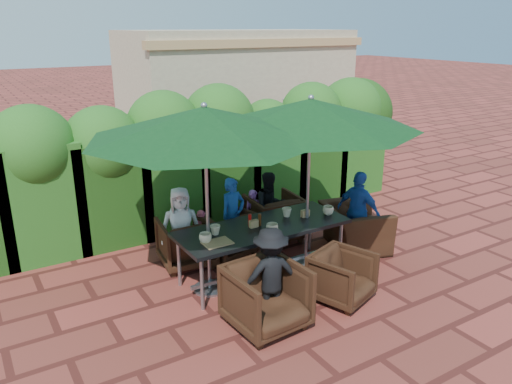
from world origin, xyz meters
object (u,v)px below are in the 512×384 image
dining_table (263,231)px  chair_near_right (342,275)px  chair_far_mid (227,232)px  chair_far_right (274,215)px  umbrella_left (205,123)px  chair_near_left (267,294)px  umbrella_right (310,114)px  chair_end_right (355,221)px  chair_far_left (186,240)px

dining_table → chair_near_right: bearing=-64.1°
chair_far_mid → chair_near_right: bearing=93.7°
chair_far_right → chair_far_mid: bearing=13.3°
chair_far_right → umbrella_left: bearing=35.5°
chair_far_right → chair_near_left: size_ratio=0.98×
chair_far_right → chair_near_left: 2.51m
umbrella_right → chair_far_right: umbrella_right is taller
dining_table → chair_near_left: chair_near_left is taller
chair_near_left → chair_near_right: (1.13, 0.00, -0.07)m
umbrella_right → chair_far_mid: size_ratio=3.86×
chair_near_left → chair_end_right: size_ratio=0.82×
chair_far_left → chair_end_right: 2.61m
umbrella_left → chair_near_right: bearing=-40.2°
dining_table → chair_far_mid: 0.92m
chair_near_left → chair_end_right: 2.59m
umbrella_right → chair_far_right: (0.16, 1.07, -1.81)m
chair_far_right → chair_end_right: 1.29m
dining_table → chair_far_left: chair_far_left is taller
chair_near_left → chair_far_mid: bearing=71.2°
umbrella_left → chair_near_right: (1.31, -1.10, -1.87)m
umbrella_left → chair_far_mid: size_ratio=3.84×
umbrella_left → chair_far_right: (1.64, 0.94, -1.81)m
chair_far_right → chair_end_right: bearing=139.0°
umbrella_left → chair_near_left: size_ratio=3.46×
umbrella_right → chair_far_left: (-1.43, 0.96, -1.83)m
chair_far_mid → chair_near_left: 1.99m
chair_near_right → umbrella_right: bearing=60.8°
chair_far_mid → chair_near_right: 2.01m
dining_table → chair_end_right: 1.74m
chair_far_mid → chair_end_right: (1.82, -0.81, 0.07)m
dining_table → chair_far_left: (-0.74, 0.89, -0.29)m
umbrella_right → chair_near_left: (-1.30, -0.98, -1.80)m
chair_far_right → chair_near_right: bearing=86.4°
chair_far_mid → chair_end_right: chair_end_right is taller
chair_far_left → chair_end_right: bearing=169.0°
chair_far_left → chair_near_right: bearing=130.4°
dining_table → chair_end_right: (1.73, 0.06, -0.23)m
chair_far_mid → chair_far_left: bearing=-15.9°
chair_end_right → umbrella_left: bearing=108.6°
umbrella_left → umbrella_right: 1.48m
chair_far_left → chair_near_right: size_ratio=1.09×
chair_far_mid → chair_end_right: 1.99m
umbrella_right → chair_far_mid: 2.21m
dining_table → chair_end_right: bearing=1.9°
umbrella_right → chair_near_left: size_ratio=3.48×
umbrella_left → chair_far_mid: (0.70, 0.82, -1.84)m
umbrella_left → umbrella_right: bearing=-4.7°
chair_near_left → chair_end_right: (2.34, 1.11, 0.03)m
chair_end_right → chair_near_right: bearing=150.9°
umbrella_right → chair_near_left: bearing=-143.0°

